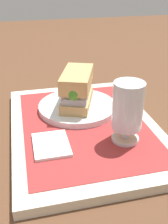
% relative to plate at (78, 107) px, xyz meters
% --- Properties ---
extents(ground_plane, '(3.00, 3.00, 0.00)m').
position_rel_plate_xyz_m(ground_plane, '(0.07, -0.00, -0.03)').
color(ground_plane, brown).
extents(tray, '(0.44, 0.32, 0.02)m').
position_rel_plate_xyz_m(tray, '(0.07, -0.00, -0.02)').
color(tray, beige).
rests_on(tray, ground_plane).
extents(placemat, '(0.38, 0.27, 0.00)m').
position_rel_plate_xyz_m(placemat, '(0.07, -0.00, -0.01)').
color(placemat, '#9E2D2D').
rests_on(placemat, tray).
extents(plate, '(0.19, 0.19, 0.01)m').
position_rel_plate_xyz_m(plate, '(0.00, 0.00, 0.00)').
color(plate, white).
rests_on(plate, placemat).
extents(sandwich, '(0.14, 0.11, 0.08)m').
position_rel_plate_xyz_m(sandwich, '(0.00, -0.00, 0.05)').
color(sandwich, tan).
rests_on(sandwich, plate).
extents(beer_glass, '(0.06, 0.06, 0.12)m').
position_rel_plate_xyz_m(beer_glass, '(0.15, 0.07, 0.06)').
color(beer_glass, silver).
rests_on(beer_glass, placemat).
extents(napkin_folded, '(0.09, 0.07, 0.01)m').
position_rel_plate_xyz_m(napkin_folded, '(0.14, -0.08, -0.00)').
color(napkin_folded, white).
rests_on(napkin_folded, placemat).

